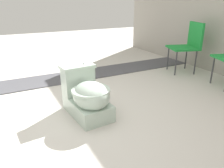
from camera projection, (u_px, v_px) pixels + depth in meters
The scene contains 4 objects.
ground_plane at pixel (64, 123), 2.22m from camera, with size 14.00×14.00×0.00m, color beige.
gravel_strip at pixel (70, 77), 3.55m from camera, with size 0.56×8.00×0.01m, color #4C4C51.
toilet at pixel (87, 96), 2.30m from camera, with size 0.66×0.42×0.52m.
folding_chair_left at pixel (189, 42), 3.65m from camera, with size 0.56×0.56×0.83m.
Camera 1 is at (1.94, -0.47, 1.16)m, focal length 35.00 mm.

